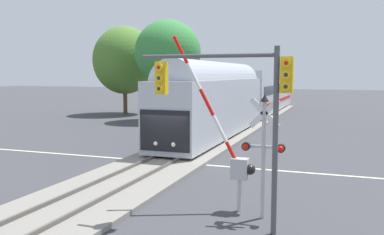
# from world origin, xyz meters

# --- Properties ---
(ground_plane) EXTENTS (220.00, 220.00, 0.00)m
(ground_plane) POSITION_xyz_m (0.00, 0.00, 0.00)
(ground_plane) COLOR #3D3D42
(road_centre_stripe) EXTENTS (44.00, 0.20, 0.01)m
(road_centre_stripe) POSITION_xyz_m (0.00, 0.00, 0.00)
(road_centre_stripe) COLOR beige
(road_centre_stripe) RESTS_ON ground
(railway_track) EXTENTS (4.40, 80.00, 0.32)m
(railway_track) POSITION_xyz_m (0.00, 0.00, 0.10)
(railway_track) COLOR gray
(railway_track) RESTS_ON ground
(commuter_train) EXTENTS (3.04, 42.48, 5.16)m
(commuter_train) POSITION_xyz_m (0.00, 19.37, 2.79)
(commuter_train) COLOR #B2B7C1
(commuter_train) RESTS_ON railway_track
(crossing_gate_near) EXTENTS (2.93, 0.40, 5.92)m
(crossing_gate_near) POSITION_xyz_m (5.17, -6.41, 1.95)
(crossing_gate_near) COLOR #B7B7BC
(crossing_gate_near) RESTS_ON ground
(crossing_signal_mast) EXTENTS (1.36, 0.44, 3.97)m
(crossing_signal_mast) POSITION_xyz_m (6.29, -6.89, 2.42)
(crossing_signal_mast) COLOR #B2B2B7
(crossing_signal_mast) RESTS_ON ground
(traffic_signal_near_right) EXTENTS (4.56, 0.38, 5.38)m
(traffic_signal_near_right) POSITION_xyz_m (5.64, -8.12, 4.05)
(traffic_signal_near_right) COLOR #4C4C51
(traffic_signal_near_right) RESTS_ON ground
(oak_behind_train) EXTENTS (6.43, 6.43, 9.84)m
(oak_behind_train) POSITION_xyz_m (-7.55, 17.96, 6.69)
(oak_behind_train) COLOR brown
(oak_behind_train) RESTS_ON ground
(pine_left_background) EXTENTS (7.18, 7.18, 10.01)m
(pine_left_background) POSITION_xyz_m (-14.92, 22.69, 6.16)
(pine_left_background) COLOR brown
(pine_left_background) RESTS_ON ground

